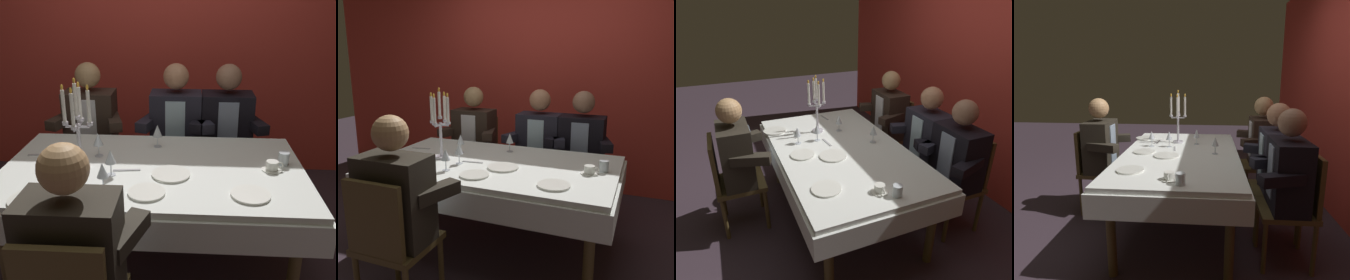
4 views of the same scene
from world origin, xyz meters
The scene contains 21 objects.
ground_plane centered at (0.00, 0.00, 0.00)m, with size 12.00×12.00×0.00m, color #392B34.
back_wall centered at (0.00, 1.66, 1.35)m, with size 6.00×0.12×2.70m, color red.
dining_table centered at (0.00, 0.00, 0.62)m, with size 1.94×1.14×0.74m.
candelabra centered at (-0.44, -0.06, 1.01)m, with size 0.19×0.19×0.58m.
dinner_plate_0 centered at (0.12, -0.12, 0.75)m, with size 0.23×0.23×0.01m, color white.
dinner_plate_1 centered at (0.57, -0.34, 0.75)m, with size 0.22×0.22×0.01m, color white.
dinner_plate_2 centered at (-0.62, -0.47, 0.75)m, with size 0.22×0.22×0.01m, color white.
dinner_plate_3 centered at (0.00, -0.35, 0.75)m, with size 0.21×0.21×0.01m, color white.
wine_glass_0 centered at (0.00, 0.33, 0.85)m, with size 0.07×0.07×0.16m.
wine_glass_1 centered at (-0.25, -0.32, 0.85)m, with size 0.07×0.07×0.16m.
wine_glass_2 centered at (-0.38, 0.14, 0.85)m, with size 0.07×0.07×0.16m.
wine_glass_3 centered at (-0.24, -0.14, 0.86)m, with size 0.07×0.07×0.16m.
water_tumbler_0 centered at (0.83, 0.08, 0.78)m, with size 0.07×0.07×0.08m, color silver.
coffee_cup_0 centered at (0.75, -0.01, 0.77)m, with size 0.13×0.12×0.06m.
fork_0 centered at (-0.78, 0.13, 0.74)m, with size 0.17×0.02×0.01m, color #B7B7BC.
knife_1 centered at (-0.46, -0.29, 0.74)m, with size 0.19×0.02×0.01m, color #B7B7BC.
spoon_2 centered at (-0.16, -0.07, 0.74)m, with size 0.17×0.02×0.01m, color #B7B7BC.
seated_diner_0 centered at (-0.62, 0.89, 0.74)m, with size 0.63×0.48×1.24m.
seated_diner_1 centered at (-0.26, -0.89, 0.74)m, with size 0.63×0.48×1.24m.
seated_diner_2 centered at (0.11, 0.89, 0.74)m, with size 0.63×0.48×1.24m.
seated_diner_3 centered at (0.53, 0.89, 0.74)m, with size 0.63×0.48×1.24m.
Camera 2 is at (1.09, -2.48, 1.57)m, focal length 38.15 mm.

